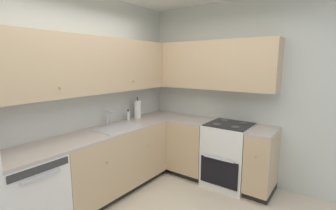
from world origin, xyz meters
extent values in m
cube|color=silver|center=(0.00, 1.49, 1.34)|extent=(3.80, 0.05, 2.68)
cube|color=silver|center=(1.88, 0.00, 1.34)|extent=(0.05, 3.03, 2.68)
cube|color=white|center=(-0.70, 1.16, 0.43)|extent=(0.60, 0.60, 0.87)
cube|color=#333333|center=(-0.70, 0.86, 0.82)|extent=(0.55, 0.01, 0.07)
cube|color=silver|center=(-0.70, 0.85, 0.75)|extent=(0.36, 0.02, 0.02)
cube|color=tan|center=(0.43, 1.16, 0.48)|extent=(1.65, 0.60, 0.78)
cube|color=black|center=(0.43, 1.19, 0.04)|extent=(1.65, 0.54, 0.09)
sphere|color=tan|center=(0.06, 0.85, 0.63)|extent=(0.02, 0.02, 0.02)
sphere|color=tan|center=(0.79, 0.85, 0.63)|extent=(0.02, 0.02, 0.02)
cube|color=#B7A89E|center=(0.43, 1.16, 0.89)|extent=(2.85, 0.60, 0.03)
cube|color=tan|center=(1.55, 0.57, 0.48)|extent=(0.60, 0.58, 0.78)
cube|color=black|center=(1.58, 0.57, 0.04)|extent=(0.54, 0.58, 0.09)
cube|color=tan|center=(1.55, -0.52, 0.48)|extent=(0.60, 0.32, 0.78)
cube|color=black|center=(1.58, -0.52, 0.04)|extent=(0.54, 0.32, 0.09)
sphere|color=tan|center=(1.24, -0.52, 0.63)|extent=(0.02, 0.02, 0.02)
cube|color=#B7A89E|center=(1.55, 0.57, 0.89)|extent=(0.60, 0.58, 0.03)
cube|color=#B7A89E|center=(1.55, -0.52, 0.89)|extent=(0.60, 0.32, 0.03)
cube|color=white|center=(1.57, -0.04, 0.45)|extent=(0.64, 0.62, 0.90)
cube|color=black|center=(1.25, -0.04, 0.29)|extent=(0.02, 0.55, 0.38)
cube|color=silver|center=(1.22, -0.04, 0.50)|extent=(0.02, 0.43, 0.02)
cube|color=black|center=(1.57, -0.04, 0.91)|extent=(0.59, 0.60, 0.01)
cube|color=white|center=(1.88, -0.04, 0.98)|extent=(0.03, 0.60, 0.15)
cylinder|color=#4C4C4C|center=(1.43, -0.17, 0.92)|extent=(0.11, 0.11, 0.01)
cylinder|color=#4C4C4C|center=(1.43, 0.10, 0.92)|extent=(0.11, 0.11, 0.01)
cylinder|color=#4C4C4C|center=(1.71, -0.17, 0.92)|extent=(0.11, 0.11, 0.01)
cylinder|color=#4C4C4C|center=(1.71, 0.10, 0.92)|extent=(0.11, 0.11, 0.01)
cube|color=tan|center=(0.27, 1.30, 1.75)|extent=(2.53, 0.32, 0.71)
sphere|color=tan|center=(-0.29, 1.13, 1.52)|extent=(0.02, 0.02, 0.02)
sphere|color=tan|center=(0.82, 1.13, 1.52)|extent=(0.02, 0.02, 0.02)
cube|color=tan|center=(1.69, 0.42, 1.75)|extent=(0.32, 2.09, 0.71)
cube|color=#B7B7BC|center=(0.51, 1.13, 0.91)|extent=(0.64, 0.40, 0.01)
cube|color=gray|center=(0.51, 1.13, 0.86)|extent=(0.58, 0.36, 0.09)
cube|color=#99999E|center=(0.51, 1.13, 0.87)|extent=(0.02, 0.35, 0.06)
cylinder|color=silver|center=(0.51, 1.36, 1.01)|extent=(0.02, 0.02, 0.21)
cylinder|color=silver|center=(0.51, 1.29, 1.11)|extent=(0.02, 0.15, 0.02)
cylinder|color=silver|center=(0.56, 1.36, 0.93)|extent=(0.02, 0.02, 0.06)
cylinder|color=silver|center=(0.91, 1.34, 0.97)|extent=(0.05, 0.05, 0.14)
cylinder|color=#262626|center=(0.91, 1.34, 1.06)|extent=(0.02, 0.02, 0.03)
cylinder|color=white|center=(1.10, 1.32, 1.05)|extent=(0.11, 0.11, 0.29)
cylinder|color=#3F3F3F|center=(1.10, 1.32, 1.07)|extent=(0.02, 0.02, 0.35)
camera|label=1|loc=(-1.70, -1.31, 1.77)|focal=25.94mm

